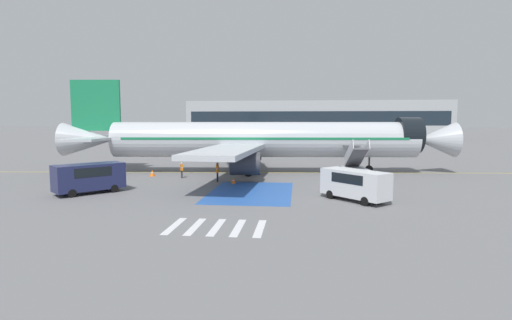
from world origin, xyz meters
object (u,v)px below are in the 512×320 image
at_px(terminal_building, 316,120).
at_px(fuel_tanker, 234,146).
at_px(traffic_cone_1, 234,181).
at_px(ground_crew_1, 182,169).
at_px(airliner, 259,140).
at_px(traffic_cone_0, 152,173).
at_px(ground_crew_0, 217,171).
at_px(service_van_0, 89,176).
at_px(boarding_stairs_forward, 356,169).
at_px(service_van_1, 355,183).

bearing_deg(terminal_building, fuel_tanker, -104.21).
bearing_deg(traffic_cone_1, ground_crew_1, 153.89).
bearing_deg(terminal_building, airliner, -96.68).
bearing_deg(traffic_cone_0, ground_crew_0, -22.52).
xyz_separation_m(service_van_0, traffic_cone_1, (10.72, 6.32, -1.16)).
relative_size(service_van_0, ground_crew_0, 2.83).
height_order(service_van_0, traffic_cone_0, service_van_0).
distance_m(boarding_stairs_forward, service_van_1, 11.57).
height_order(boarding_stairs_forward, terminal_building, terminal_building).
bearing_deg(boarding_stairs_forward, fuel_tanker, 118.98).
xyz_separation_m(boarding_stairs_forward, service_van_0, (-22.52, -10.64, 0.42)).
distance_m(boarding_stairs_forward, terminal_building, 87.41).
distance_m(service_van_0, traffic_cone_1, 12.50).
height_order(service_van_1, traffic_cone_1, service_van_1).
relative_size(boarding_stairs_forward, fuel_tanker, 0.57).
xyz_separation_m(ground_crew_1, traffic_cone_0, (-3.51, 1.04, -0.58)).
xyz_separation_m(ground_crew_0, ground_crew_1, (-4.15, 2.14, -0.18)).
bearing_deg(traffic_cone_1, terminal_building, 82.92).
relative_size(airliner, traffic_cone_1, 85.38).
bearing_deg(boarding_stairs_forward, traffic_cone_1, -164.80).
distance_m(service_van_1, ground_crew_1, 18.82).
height_order(airliner, terminal_building, terminal_building).
xyz_separation_m(ground_crew_0, traffic_cone_1, (1.67, -0.71, -0.83)).
height_order(airliner, ground_crew_0, airliner).
xyz_separation_m(fuel_tanker, traffic_cone_1, (4.57, -28.66, -1.39)).
distance_m(fuel_tanker, service_van_0, 35.51).
relative_size(service_van_1, ground_crew_1, 3.16).
bearing_deg(traffic_cone_0, fuel_tanker, 79.13).
height_order(ground_crew_0, traffic_cone_1, ground_crew_0).
distance_m(fuel_tanker, terminal_building, 65.06).
distance_m(traffic_cone_0, terminal_building, 90.28).
bearing_deg(service_van_0, boarding_stairs_forward, -112.71).
xyz_separation_m(fuel_tanker, ground_crew_1, (-1.25, -25.81, -0.75)).
height_order(airliner, service_van_1, airliner).
height_order(ground_crew_0, traffic_cone_0, ground_crew_0).
distance_m(service_van_1, terminal_building, 98.83).
distance_m(boarding_stairs_forward, traffic_cone_1, 12.58).
height_order(service_van_1, terminal_building, terminal_building).
height_order(ground_crew_1, terminal_building, terminal_building).
height_order(fuel_tanker, ground_crew_0, fuel_tanker).
bearing_deg(traffic_cone_0, terminal_building, 76.72).
bearing_deg(fuel_tanker, terminal_building, 168.02).
distance_m(service_van_0, traffic_cone_0, 10.36).
relative_size(ground_crew_1, terminal_building, 0.02).
bearing_deg(terminal_building, ground_crew_0, -98.16).
bearing_deg(traffic_cone_1, ground_crew_0, 156.78).
height_order(traffic_cone_0, traffic_cone_1, traffic_cone_0).
relative_size(boarding_stairs_forward, service_van_1, 1.07).
distance_m(boarding_stairs_forward, ground_crew_1, 17.67).
bearing_deg(fuel_tanker, service_van_0, -7.75).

